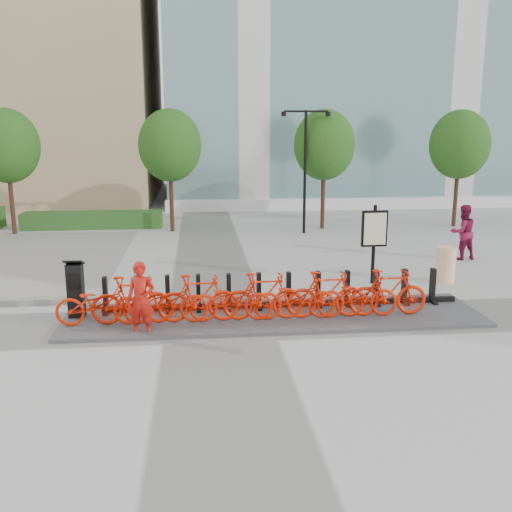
{
  "coord_description": "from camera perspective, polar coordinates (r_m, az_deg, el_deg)",
  "views": [
    {
      "loc": [
        -0.41,
        -12.2,
        4.3
      ],
      "look_at": [
        1.0,
        1.5,
        1.2
      ],
      "focal_mm": 40.0,
      "sensor_mm": 36.0,
      "label": 1
    }
  ],
  "objects": [
    {
      "name": "bike_1",
      "position": [
        12.78,
        -12.26,
        -4.33
      ],
      "size": [
        1.81,
        0.51,
        1.09
      ],
      "primitive_type": "imported",
      "rotation": [
        0.0,
        0.0,
        1.57
      ],
      "color": "red",
      "rests_on": "dock_pad"
    },
    {
      "name": "bike_7",
      "position": [
        13.01,
        7.04,
        -3.82
      ],
      "size": [
        1.81,
        0.51,
        1.09
      ],
      "primitive_type": "imported",
      "rotation": [
        0.0,
        0.0,
        1.57
      ],
      "color": "red",
      "rests_on": "dock_pad"
    },
    {
      "name": "bike_8",
      "position": [
        13.2,
        10.09,
        -3.93
      ],
      "size": [
        1.87,
        0.65,
        0.98
      ],
      "primitive_type": "imported",
      "rotation": [
        0.0,
        0.0,
        1.57
      ],
      "color": "red",
      "rests_on": "dock_pad"
    },
    {
      "name": "bike_4",
      "position": [
        12.73,
        -2.52,
        -4.37
      ],
      "size": [
        1.87,
        0.65,
        0.98
      ],
      "primitive_type": "imported",
      "rotation": [
        0.0,
        0.0,
        1.57
      ],
      "color": "red",
      "rests_on": "dock_pad"
    },
    {
      "name": "hedge_b",
      "position": [
        26.11,
        -15.97,
        3.49
      ],
      "size": [
        6.0,
        1.2,
        0.7
      ],
      "primitive_type": "cube",
      "color": "#2C5221",
      "rests_on": "ground"
    },
    {
      "name": "bike_5",
      "position": [
        12.77,
        0.72,
        -4.04
      ],
      "size": [
        1.81,
        0.51,
        1.09
      ],
      "primitive_type": "imported",
      "rotation": [
        0.0,
        0.0,
        1.57
      ],
      "color": "red",
      "rests_on": "dock_pad"
    },
    {
      "name": "bike_2",
      "position": [
        12.73,
        -9.02,
        -4.51
      ],
      "size": [
        1.87,
        0.65,
        0.98
      ],
      "primitive_type": "imported",
      "rotation": [
        0.0,
        0.0,
        1.57
      ],
      "color": "red",
      "rests_on": "dock_pad"
    },
    {
      "name": "bike_6",
      "position": [
        12.88,
        3.91,
        -4.17
      ],
      "size": [
        1.87,
        0.65,
        0.98
      ],
      "primitive_type": "imported",
      "rotation": [
        0.0,
        0.0,
        1.57
      ],
      "color": "red",
      "rests_on": "dock_pad"
    },
    {
      "name": "dock_pad",
      "position": [
        13.31,
        1.83,
        -5.98
      ],
      "size": [
        9.6,
        2.4,
        0.08
      ],
      "primitive_type": "cube",
      "color": "#454448",
      "rests_on": "ground"
    },
    {
      "name": "tree_3",
      "position": [
        26.76,
        19.69,
        10.44
      ],
      "size": [
        2.6,
        2.6,
        5.1
      ],
      "color": "#452419",
      "rests_on": "ground"
    },
    {
      "name": "ground",
      "position": [
        12.94,
        -3.75,
        -6.75
      ],
      "size": [
        120.0,
        120.0,
        0.0
      ],
      "primitive_type": "plane",
      "color": "#9F9F9F"
    },
    {
      "name": "kiosk",
      "position": [
        13.57,
        -17.59,
        -3.17
      ],
      "size": [
        0.43,
        0.36,
        1.35
      ],
      "rotation": [
        0.0,
        0.0,
        -0.04
      ],
      "color": "black",
      "rests_on": "dock_pad"
    },
    {
      "name": "tree_0",
      "position": [
        25.37,
        -23.68,
        10.04
      ],
      "size": [
        2.6,
        2.6,
        5.1
      ],
      "color": "#452419",
      "rests_on": "ground"
    },
    {
      "name": "tree_2",
      "position": [
        24.81,
        6.84,
        10.95
      ],
      "size": [
        2.6,
        2.6,
        5.1
      ],
      "color": "#452419",
      "rests_on": "ground"
    },
    {
      "name": "streetlamp",
      "position": [
        23.64,
        4.94,
        9.81
      ],
      "size": [
        2.0,
        0.2,
        5.0
      ],
      "color": "black",
      "rests_on": "ground"
    },
    {
      "name": "glass_building",
      "position": [
        41.55,
        15.79,
        22.92
      ],
      "size": [
        32.0,
        16.0,
        24.0
      ],
      "primitive_type": "cube",
      "color": "slate",
      "rests_on": "ground"
    },
    {
      "name": "worker_red",
      "position": [
        12.15,
        -11.43,
        -4.29
      ],
      "size": [
        0.63,
        0.45,
        1.61
      ],
      "primitive_type": "imported",
      "rotation": [
        0.0,
        0.0,
        -0.12
      ],
      "color": "#AF130B",
      "rests_on": "ground"
    },
    {
      "name": "tree_1",
      "position": [
        24.23,
        -8.62,
        10.86
      ],
      "size": [
        2.6,
        2.6,
        5.1
      ],
      "color": "#452419",
      "rests_on": "ground"
    },
    {
      "name": "bike_0",
      "position": [
        12.89,
        -15.44,
        -4.6
      ],
      "size": [
        1.87,
        0.65,
        0.98
      ],
      "primitive_type": "imported",
      "rotation": [
        0.0,
        0.0,
        1.57
      ],
      "color": "red",
      "rests_on": "dock_pad"
    },
    {
      "name": "map_sign",
      "position": [
        16.2,
        11.75,
        2.37
      ],
      "size": [
        0.73,
        0.14,
        2.23
      ],
      "rotation": [
        0.0,
        0.0,
        0.03
      ],
      "color": "black",
      "rests_on": "ground"
    },
    {
      "name": "pedestrian",
      "position": [
        20.14,
        19.97,
        2.25
      ],
      "size": [
        0.99,
        0.82,
        1.84
      ],
      "primitive_type": "imported",
      "rotation": [
        0.0,
        0.0,
        3.29
      ],
      "color": "maroon",
      "rests_on": "ground"
    },
    {
      "name": "dock_rail_posts",
      "position": [
        13.63,
        1.82,
        -3.48
      ],
      "size": [
        8.02,
        0.5,
        0.85
      ],
      "primitive_type": null,
      "color": "black",
      "rests_on": "dock_pad"
    },
    {
      "name": "construction_barrel",
      "position": [
        17.01,
        18.45,
        -0.85
      ],
      "size": [
        0.53,
        0.53,
        1.02
      ],
      "primitive_type": "cylinder",
      "rotation": [
        0.0,
        0.0,
        0.0
      ],
      "color": "orange",
      "rests_on": "ground"
    },
    {
      "name": "bike_9",
      "position": [
        13.4,
        13.07,
        -3.57
      ],
      "size": [
        1.81,
        0.51,
        1.09
      ],
      "primitive_type": "imported",
      "rotation": [
        0.0,
        0.0,
        1.57
      ],
      "color": "red",
      "rests_on": "dock_pad"
    },
    {
      "name": "bike_3",
      "position": [
        12.69,
        -5.77,
        -4.21
      ],
      "size": [
        1.81,
        0.51,
        1.09
      ],
      "primitive_type": "imported",
      "rotation": [
        0.0,
        0.0,
        1.57
      ],
      "color": "red",
      "rests_on": "dock_pad"
    }
  ]
}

